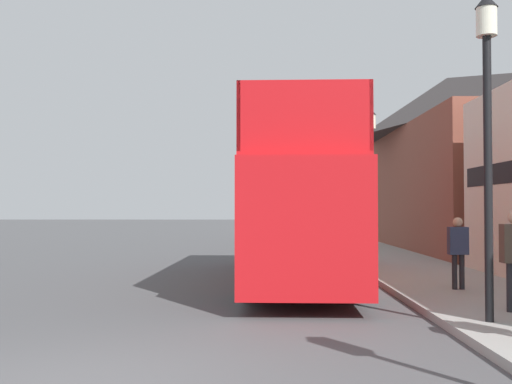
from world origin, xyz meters
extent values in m
plane|color=#4C4C4F|center=(0.00, 21.00, 0.00)|extent=(144.00, 144.00, 0.00)
cube|color=#999993|center=(6.47, 18.00, 0.07)|extent=(3.26, 108.00, 0.14)
cube|color=brown|center=(11.10, 23.15, 2.75)|extent=(6.00, 20.45, 5.51)
pyramid|color=#383333|center=(11.10, 23.15, 6.92)|extent=(6.00, 20.45, 2.82)
cube|color=red|center=(2.88, 9.08, 1.56)|extent=(2.72, 10.41, 2.52)
cube|color=yellow|center=(2.86, 8.57, 1.69)|extent=(2.61, 5.76, 0.45)
cube|color=black|center=(2.88, 9.08, 2.32)|extent=(2.72, 9.59, 0.70)
cube|color=red|center=(2.88, 9.08, 2.87)|extent=(2.69, 9.59, 0.10)
cube|color=red|center=(1.70, 9.12, 3.56)|extent=(0.33, 9.52, 1.27)
cube|color=red|center=(4.06, 9.05, 3.56)|extent=(0.33, 9.52, 1.27)
cube|color=red|center=(2.75, 4.36, 3.56)|extent=(2.43, 0.14, 1.27)
cube|color=red|center=(2.99, 13.12, 3.56)|extent=(2.47, 1.52, 1.27)
cylinder|color=black|center=(1.87, 12.32, 0.54)|extent=(0.31, 1.09, 1.09)
cylinder|color=black|center=(4.06, 12.26, 0.54)|extent=(0.31, 1.09, 1.09)
cylinder|color=black|center=(1.70, 6.11, 0.54)|extent=(0.31, 1.09, 1.09)
cylinder|color=black|center=(3.89, 6.05, 0.54)|extent=(0.31, 1.09, 1.09)
cube|color=maroon|center=(3.72, 17.68, 0.54)|extent=(1.77, 4.49, 0.74)
cube|color=black|center=(3.72, 17.55, 1.21)|extent=(1.55, 2.16, 0.59)
cylinder|color=black|center=(2.91, 19.07, 0.31)|extent=(0.20, 0.62, 0.62)
cylinder|color=black|center=(4.52, 19.08, 0.31)|extent=(0.20, 0.62, 0.62)
cylinder|color=black|center=(2.93, 16.29, 0.31)|extent=(0.20, 0.62, 0.62)
cylinder|color=black|center=(4.53, 16.30, 0.31)|extent=(0.20, 0.62, 0.62)
cylinder|color=#232328|center=(6.22, 4.01, 0.56)|extent=(0.13, 0.13, 0.83)
cylinder|color=#232328|center=(6.18, 6.83, 0.52)|extent=(0.11, 0.11, 0.76)
cylinder|color=#232328|center=(6.33, 6.83, 0.52)|extent=(0.11, 0.11, 0.76)
cube|color=#2D3856|center=(6.25, 6.83, 1.20)|extent=(0.41, 0.23, 0.60)
sphere|color=tan|center=(6.25, 6.83, 1.60)|extent=(0.21, 0.21, 0.21)
cylinder|color=black|center=(5.53, 3.12, 2.38)|extent=(0.13, 0.13, 4.48)
cylinder|color=silver|center=(5.53, 3.12, 4.84)|extent=(0.32, 0.32, 0.45)
cone|color=black|center=(5.53, 3.12, 5.18)|extent=(0.35, 0.35, 0.22)
cylinder|color=black|center=(5.51, 13.08, 2.31)|extent=(0.13, 0.13, 4.33)
cylinder|color=silver|center=(5.51, 13.08, 4.70)|extent=(0.32, 0.32, 0.45)
cone|color=black|center=(5.51, 13.08, 5.03)|extent=(0.35, 0.35, 0.22)
cylinder|color=black|center=(5.35, 23.05, 1.99)|extent=(0.13, 0.13, 3.70)
cylinder|color=silver|center=(5.35, 23.05, 4.06)|extent=(0.32, 0.32, 0.45)
cone|color=black|center=(5.35, 23.05, 4.40)|extent=(0.35, 0.35, 0.22)
camera|label=1|loc=(1.99, -6.26, 1.91)|focal=42.00mm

